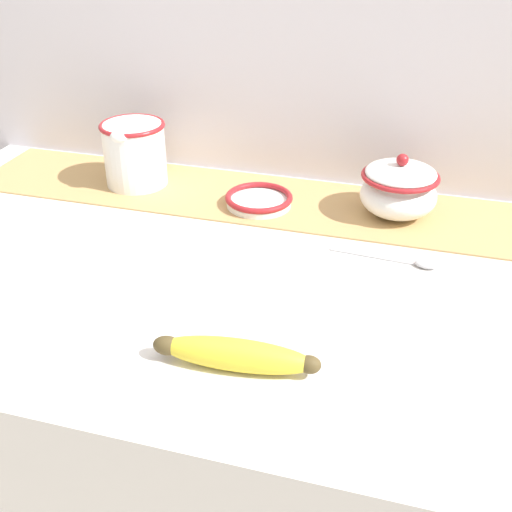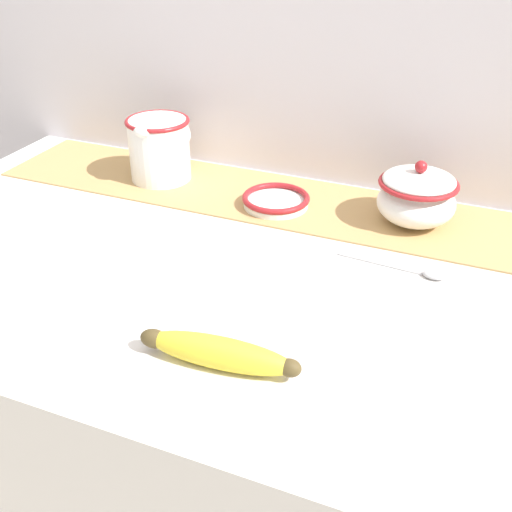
{
  "view_description": "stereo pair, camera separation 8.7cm",
  "coord_description": "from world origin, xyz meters",
  "px_view_note": "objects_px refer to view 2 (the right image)",
  "views": [
    {
      "loc": [
        0.14,
        -0.76,
        1.4
      ],
      "look_at": [
        -0.07,
        -0.04,
        0.96
      ],
      "focal_mm": 45.0,
      "sensor_mm": 36.0,
      "label": 1
    },
    {
      "loc": [
        0.22,
        -0.73,
        1.4
      ],
      "look_at": [
        -0.07,
        -0.04,
        0.96
      ],
      "focal_mm": 45.0,
      "sensor_mm": 36.0,
      "label": 2
    }
  ],
  "objects_px": {
    "cream_pitcher": "(160,147)",
    "spoon": "(424,273)",
    "sugar_bowl": "(417,196)",
    "small_dish": "(276,200)",
    "banana": "(218,352)"
  },
  "relations": [
    {
      "from": "cream_pitcher",
      "to": "spoon",
      "type": "height_order",
      "value": "cream_pitcher"
    },
    {
      "from": "cream_pitcher",
      "to": "sugar_bowl",
      "type": "distance_m",
      "value": 0.47
    },
    {
      "from": "small_dish",
      "to": "banana",
      "type": "xyz_separation_m",
      "value": [
        0.09,
        -0.42,
        0.01
      ]
    },
    {
      "from": "cream_pitcher",
      "to": "spoon",
      "type": "xyz_separation_m",
      "value": [
        0.52,
        -0.15,
        -0.06
      ]
    },
    {
      "from": "cream_pitcher",
      "to": "banana",
      "type": "distance_m",
      "value": 0.56
    },
    {
      "from": "spoon",
      "to": "banana",
      "type": "bearing_deg",
      "value": -118.39
    },
    {
      "from": "cream_pitcher",
      "to": "spoon",
      "type": "relative_size",
      "value": 0.85
    },
    {
      "from": "cream_pitcher",
      "to": "sugar_bowl",
      "type": "xyz_separation_m",
      "value": [
        0.47,
        -0.0,
        -0.01
      ]
    },
    {
      "from": "sugar_bowl",
      "to": "small_dish",
      "type": "relative_size",
      "value": 1.09
    },
    {
      "from": "cream_pitcher",
      "to": "spoon",
      "type": "bearing_deg",
      "value": -16.51
    },
    {
      "from": "sugar_bowl",
      "to": "banana",
      "type": "relative_size",
      "value": 0.64
    },
    {
      "from": "sugar_bowl",
      "to": "cream_pitcher",
      "type": "bearing_deg",
      "value": 179.86
    },
    {
      "from": "small_dish",
      "to": "sugar_bowl",
      "type": "bearing_deg",
      "value": 7.02
    },
    {
      "from": "sugar_bowl",
      "to": "small_dish",
      "type": "xyz_separation_m",
      "value": [
        -0.23,
        -0.03,
        -0.04
      ]
    },
    {
      "from": "banana",
      "to": "spoon",
      "type": "bearing_deg",
      "value": 57.39
    }
  ]
}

